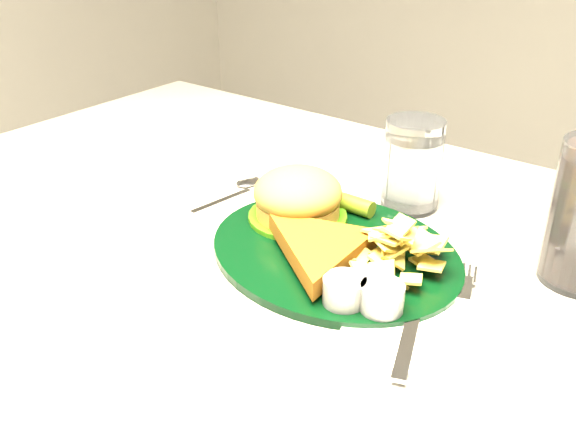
% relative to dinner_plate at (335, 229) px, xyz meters
% --- Properties ---
extents(dinner_plate, '(0.34, 0.30, 0.07)m').
position_rel_dinner_plate_xyz_m(dinner_plate, '(0.00, 0.00, 0.00)').
color(dinner_plate, black).
rests_on(dinner_plate, table).
extents(water_glass, '(0.08, 0.08, 0.12)m').
position_rel_dinner_plate_xyz_m(water_glass, '(0.01, 0.16, 0.02)').
color(water_glass, white).
rests_on(water_glass, table).
extents(fork_napkin, '(0.20, 0.22, 0.01)m').
position_rel_dinner_plate_xyz_m(fork_napkin, '(0.14, -0.07, -0.03)').
color(fork_napkin, white).
rests_on(fork_napkin, table).
extents(spoon, '(0.05, 0.14, 0.01)m').
position_rel_dinner_plate_xyz_m(spoon, '(-0.19, 0.02, -0.03)').
color(spoon, silver).
rests_on(spoon, table).
extents(ramekin, '(0.05, 0.05, 0.03)m').
position_rel_dinner_plate_xyz_m(ramekin, '(-0.27, 0.15, -0.02)').
color(ramekin, white).
rests_on(ramekin, table).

